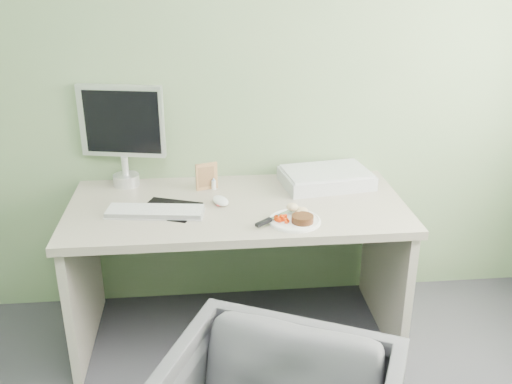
{
  "coord_description": "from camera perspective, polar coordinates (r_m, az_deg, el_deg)",
  "views": [
    {
      "loc": [
        -0.15,
        -0.85,
        1.83
      ],
      "look_at": [
        0.08,
        1.5,
        0.84
      ],
      "focal_mm": 40.0,
      "sensor_mm": 36.0,
      "label": 1
    }
  ],
  "objects": [
    {
      "name": "photo_frame",
      "position": [
        2.87,
        -4.96,
        1.57
      ],
      "size": [
        0.11,
        0.05,
        0.14
      ],
      "primitive_type": "cube",
      "rotation": [
        0.0,
        0.0,
        0.3
      ],
      "color": "#A67A4D",
      "rests_on": "desk"
    },
    {
      "name": "desk",
      "position": [
        2.79,
        -1.87,
        -4.62
      ],
      "size": [
        1.6,
        0.75,
        0.73
      ],
      "color": "#A99F8E",
      "rests_on": "floor"
    },
    {
      "name": "eyedrop_bottle",
      "position": [
        2.88,
        -4.25,
        0.8
      ],
      "size": [
        0.02,
        0.02,
        0.06
      ],
      "color": "white",
      "rests_on": "desk"
    },
    {
      "name": "plate",
      "position": [
        2.54,
        3.89,
        -2.9
      ],
      "size": [
        0.23,
        0.23,
        0.01
      ],
      "primitive_type": "cylinder",
      "color": "white",
      "rests_on": "desk"
    },
    {
      "name": "keyboard",
      "position": [
        2.64,
        -10.06,
        -1.88
      ],
      "size": [
        0.45,
        0.19,
        0.02
      ],
      "primitive_type": "cube",
      "rotation": [
        0.0,
        0.0,
        -0.13
      ],
      "color": "white",
      "rests_on": "desk"
    },
    {
      "name": "mousepad",
      "position": [
        2.68,
        -8.72,
        -1.73
      ],
      "size": [
        0.32,
        0.3,
        0.0
      ],
      "primitive_type": "cube",
      "rotation": [
        0.0,
        0.0,
        -0.36
      ],
      "color": "black",
      "rests_on": "desk"
    },
    {
      "name": "wall_back",
      "position": [
        2.9,
        -2.57,
        13.16
      ],
      "size": [
        3.5,
        0.0,
        3.5
      ],
      "primitive_type": "plane",
      "rotation": [
        1.57,
        0.0,
        0.0
      ],
      "color": "gray",
      "rests_on": "floor"
    },
    {
      "name": "monitor",
      "position": [
        2.93,
        -13.24,
        6.08
      ],
      "size": [
        0.43,
        0.15,
        0.51
      ],
      "rotation": [
        0.0,
        0.0,
        -0.21
      ],
      "color": "silver",
      "rests_on": "desk"
    },
    {
      "name": "scanner",
      "position": [
        2.95,
        7.01,
        1.36
      ],
      "size": [
        0.48,
        0.36,
        0.07
      ],
      "primitive_type": "cube",
      "rotation": [
        0.0,
        0.0,
        0.15
      ],
      "color": "silver",
      "rests_on": "desk"
    },
    {
      "name": "steak_knife",
      "position": [
        2.5,
        1.35,
        -2.81
      ],
      "size": [
        0.19,
        0.16,
        0.02
      ],
      "rotation": [
        0.0,
        0.0,
        0.71
      ],
      "color": "silver",
      "rests_on": "plate"
    },
    {
      "name": "steak",
      "position": [
        2.51,
        4.68,
        -2.69
      ],
      "size": [
        0.12,
        0.12,
        0.03
      ],
      "primitive_type": "cylinder",
      "rotation": [
        0.0,
        0.0,
        -0.29
      ],
      "color": "black",
      "rests_on": "plate"
    },
    {
      "name": "computer_mouse",
      "position": [
        2.7,
        -3.57,
        -0.87
      ],
      "size": [
        0.1,
        0.13,
        0.04
      ],
      "primitive_type": "ellipsoid",
      "rotation": [
        0.0,
        0.0,
        0.43
      ],
      "color": "white",
      "rests_on": "desk"
    },
    {
      "name": "potato_pile",
      "position": [
        2.57,
        4.27,
        -1.74
      ],
      "size": [
        0.11,
        0.08,
        0.05
      ],
      "primitive_type": "ellipsoid",
      "rotation": [
        0.0,
        0.0,
        0.1
      ],
      "color": "#AE7E55",
      "rests_on": "plate"
    },
    {
      "name": "carrot_heap",
      "position": [
        2.51,
        2.66,
        -2.58
      ],
      "size": [
        0.05,
        0.05,
        0.03
      ],
      "primitive_type": "cube",
      "rotation": [
        0.0,
        0.0,
        -0.01
      ],
      "color": "red",
      "rests_on": "plate"
    }
  ]
}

